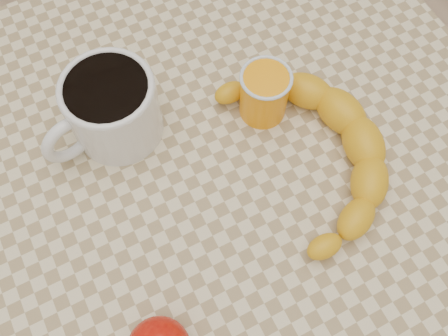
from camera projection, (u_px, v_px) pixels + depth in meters
name	position (u px, v px, depth m)	size (l,w,h in m)	color
ground	(224.00, 291.00, 1.31)	(3.00, 3.00, 0.00)	tan
table	(224.00, 199.00, 0.71)	(0.80, 0.80, 0.75)	beige
coffee_mug	(110.00, 108.00, 0.61)	(0.17, 0.14, 0.10)	silver
orange_juice_glass	(264.00, 93.00, 0.64)	(0.07, 0.07, 0.08)	orange
banana	(311.00, 151.00, 0.62)	(0.27, 0.35, 0.05)	gold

